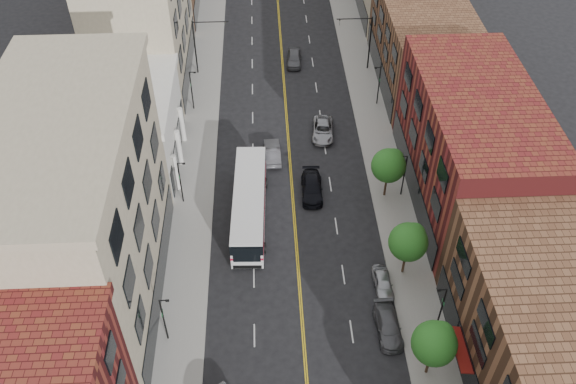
{
  "coord_description": "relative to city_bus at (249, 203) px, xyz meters",
  "views": [
    {
      "loc": [
        -2.58,
        -20.36,
        42.65
      ],
      "look_at": [
        -0.69,
        19.7,
        5.0
      ],
      "focal_mm": 38.0,
      "sensor_mm": 36.0,
      "label": 1
    }
  ],
  "objects": [
    {
      "name": "car_parked_far",
      "position": [
        11.55,
        -9.14,
        -1.36
      ],
      "size": [
        1.65,
        3.87,
        1.3
      ],
      "primitive_type": "imported",
      "rotation": [
        0.0,
        0.0,
        0.03
      ],
      "color": "#A9ABB1",
      "rests_on": "ground"
    },
    {
      "name": "signal_mast_right",
      "position": [
        14.58,
        26.45,
        2.64
      ],
      "size": [
        4.49,
        0.18,
        7.2
      ],
      "color": "black",
      "rests_on": "sidewalk_right"
    },
    {
      "name": "lamp_r_1",
      "position": [
        15.27,
        -13.55,
        0.96
      ],
      "size": [
        0.81,
        0.55,
        5.05
      ],
      "color": "black",
      "rests_on": "sidewalk_right"
    },
    {
      "name": "car_lane_a",
      "position": [
        6.28,
        3.19,
        -1.25
      ],
      "size": [
        2.27,
        5.25,
        1.5
      ],
      "primitive_type": "imported",
      "rotation": [
        0.0,
        0.0,
        -0.03
      ],
      "color": "black",
      "rests_on": "ground"
    },
    {
      "name": "car_lane_b",
      "position": [
        8.26,
        12.81,
        -1.29
      ],
      "size": [
        2.86,
        5.34,
        1.43
      ],
      "primitive_type": "imported",
      "rotation": [
        0.0,
        0.0,
        -0.1
      ],
      "color": "gray",
      "rests_on": "ground"
    },
    {
      "name": "bldg_l_tanoffice",
      "position": [
        -12.68,
        -8.55,
        6.99
      ],
      "size": [
        10.0,
        22.0,
        18.0
      ],
      "primitive_type": "cube",
      "color": "gray",
      "rests_on": "ground"
    },
    {
      "name": "tree_r_1",
      "position": [
        13.7,
        -17.48,
        2.12
      ],
      "size": [
        3.4,
        3.4,
        5.59
      ],
      "color": "black",
      "rests_on": "sidewalk_right"
    },
    {
      "name": "city_bus",
      "position": [
        0.0,
        0.0,
        0.0
      ],
      "size": [
        3.61,
        13.53,
        3.45
      ],
      "rotation": [
        0.0,
        0.0,
        -0.04
      ],
      "color": "silver",
      "rests_on": "ground"
    },
    {
      "name": "lamp_l_2",
      "position": [
        -6.64,
        2.45,
        0.96
      ],
      "size": [
        0.81,
        0.55,
        5.05
      ],
      "color": "black",
      "rests_on": "sidewalk_left"
    },
    {
      "name": "lamp_l_1",
      "position": [
        -6.64,
        -13.55,
        0.96
      ],
      "size": [
        0.81,
        0.55,
        5.05
      ],
      "color": "black",
      "rests_on": "sidewalk_left"
    },
    {
      "name": "bldg_r_near",
      "position": [
        21.32,
        -21.55,
        2.99
      ],
      "size": [
        10.0,
        26.0,
        10.0
      ],
      "primitive_type": "cube",
      "color": "brown",
      "rests_on": "ground"
    },
    {
      "name": "sidewalk_right",
      "position": [
        14.32,
        13.45,
        -1.93
      ],
      "size": [
        4.0,
        110.0,
        0.15
      ],
      "primitive_type": "cube",
      "color": "gray",
      "rests_on": "ground"
    },
    {
      "name": "bldg_l_white",
      "position": [
        -12.68,
        9.45,
        1.99
      ],
      "size": [
        10.0,
        14.0,
        8.0
      ],
      "primitive_type": "cube",
      "color": "silver",
      "rests_on": "ground"
    },
    {
      "name": "sidewalk_left",
      "position": [
        -5.68,
        13.45,
        -1.93
      ],
      "size": [
        4.0,
        110.0,
        0.15
      ],
      "primitive_type": "cube",
      "color": "gray",
      "rests_on": "ground"
    },
    {
      "name": "bldg_l_far_a",
      "position": [
        -12.68,
        26.45,
        6.99
      ],
      "size": [
        10.0,
        20.0,
        18.0
      ],
      "primitive_type": "cube",
      "color": "gray",
      "rests_on": "ground"
    },
    {
      "name": "lamp_l_3",
      "position": [
        -6.64,
        18.45,
        0.96
      ],
      "size": [
        0.81,
        0.55,
        5.05
      ],
      "color": "black",
      "rests_on": "sidewalk_left"
    },
    {
      "name": "car_parked_mid",
      "position": [
        11.26,
        -13.62,
        -1.32
      ],
      "size": [
        2.11,
        4.79,
        1.37
      ],
      "primitive_type": "imported",
      "rotation": [
        0.0,
        0.0,
        0.04
      ],
      "color": "#4C4D51",
      "rests_on": "ground"
    },
    {
      "name": "lamp_r_3",
      "position": [
        15.27,
        18.45,
        0.96
      ],
      "size": [
        0.81,
        0.55,
        5.05
      ],
      "color": "black",
      "rests_on": "sidewalk_right"
    },
    {
      "name": "signal_mast_left",
      "position": [
        -5.95,
        26.45,
        2.64
      ],
      "size": [
        4.49,
        0.18,
        7.2
      ],
      "color": "black",
      "rests_on": "sidewalk_left"
    },
    {
      "name": "car_lane_behind",
      "position": [
        2.46,
        9.04,
        -1.24
      ],
      "size": [
        1.8,
        4.71,
        1.53
      ],
      "primitive_type": "imported",
      "rotation": [
        0.0,
        0.0,
        3.18
      ],
      "color": "#4D4D52",
      "rests_on": "ground"
    },
    {
      "name": "bldg_r_far_a",
      "position": [
        21.32,
        23.45,
        2.99
      ],
      "size": [
        10.0,
        20.0,
        10.0
      ],
      "primitive_type": "cube",
      "color": "brown",
      "rests_on": "ground"
    },
    {
      "name": "bldg_r_mid",
      "position": [
        21.32,
        2.45,
        3.99
      ],
      "size": [
        10.0,
        22.0,
        12.0
      ],
      "primitive_type": "cube",
      "color": "maroon",
      "rests_on": "ground"
    },
    {
      "name": "lamp_r_2",
      "position": [
        15.27,
        2.45,
        0.96
      ],
      "size": [
        0.81,
        0.55,
        5.05
      ],
      "color": "black",
      "rests_on": "sidewalk_right"
    },
    {
      "name": "tree_r_2",
      "position": [
        13.7,
        -7.48,
        2.12
      ],
      "size": [
        3.4,
        3.4,
        5.59
      ],
      "color": "black",
      "rests_on": "sidewalk_right"
    },
    {
      "name": "car_lane_c",
      "position": [
        5.85,
        28.32,
        -1.22
      ],
      "size": [
        2.2,
        4.75,
        1.57
      ],
      "primitive_type": "imported",
      "rotation": [
        0.0,
        0.0,
        -0.08
      ],
      "color": "#515257",
      "rests_on": "ground"
    },
    {
      "name": "tree_r_3",
      "position": [
        13.7,
        2.52,
        2.12
      ],
      "size": [
        3.4,
        3.4,
        5.59
      ],
      "color": "black",
      "rests_on": "sidewalk_right"
    }
  ]
}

